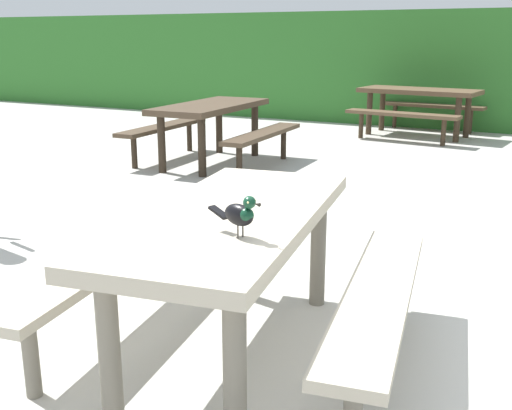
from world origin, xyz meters
TOP-DOWN VIEW (x-y plane):
  - ground_plane at (0.00, 0.00)m, footprint 60.00×60.00m
  - picnic_table_foreground at (-0.36, -0.18)m, footprint 1.93×1.95m
  - bird_grackle at (-0.12, -0.52)m, footprint 0.28×0.12m
  - picnic_table_mid_left at (-1.19, 7.23)m, footprint 1.88×1.86m
  - picnic_table_mid_right at (-2.93, 3.85)m, footprint 1.75×1.83m

SIDE VIEW (x-z plane):
  - ground_plane at x=0.00m, z-range 0.00..0.00m
  - picnic_table_foreground at x=-0.36m, z-range 0.19..0.93m
  - picnic_table_mid_left at x=-1.19m, z-range 0.19..0.93m
  - picnic_table_mid_right at x=-2.93m, z-range 0.19..0.93m
  - bird_grackle at x=-0.12m, z-range 0.75..0.94m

